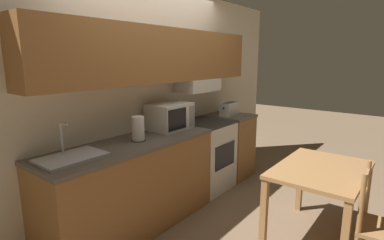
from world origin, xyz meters
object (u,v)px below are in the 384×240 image
Objects in this scene: toaster at (229,109)px; dining_table at (320,179)px; stove_range at (206,155)px; microwave at (170,116)px; chair_left_of_table at (380,229)px; paper_towel_roll at (138,129)px; sink_basin at (71,157)px.

toaster is 1.81m from dining_table.
stove_range is 0.88× the size of dining_table.
dining_table is at bearing -101.71° from stove_range.
microwave is at bearing 175.79° from toaster.
paper_towel_roll is at bearing 102.28° from chair_left_of_table.
stove_range is 1.00× the size of chair_left_of_table.
stove_range reaches higher than dining_table.
dining_table is 1.13× the size of chair_left_of_table.
chair_left_of_table is at bearing -74.44° from paper_towel_roll.
chair_left_of_table is (-0.28, -0.53, -0.18)m from dining_table.
paper_towel_roll is at bearing -179.49° from stove_range.
sink_basin is at bearing 118.69° from chair_left_of_table.
paper_towel_roll is (0.72, -0.01, 0.10)m from sink_basin.
chair_left_of_table is (0.57, -2.06, -0.59)m from paper_towel_roll.
toaster is at bearing 57.02° from chair_left_of_table.
stove_range is 1.31m from paper_towel_roll.
chair_left_of_table is (0.01, -2.15, -0.62)m from microwave.
sink_basin reaches higher than stove_range.
toaster is at bearing -0.79° from stove_range.
toaster reaches higher than stove_range.
microwave is at bearing 100.21° from dining_table.
paper_towel_roll is at bearing 119.28° from dining_table.
chair_left_of_table reaches higher than dining_table.
stove_range is 2.85× the size of toaster.
stove_range is 2.15m from chair_left_of_table.
microwave reaches higher than dining_table.
microwave is 1.29m from sink_basin.
toaster is at bearing -4.21° from microwave.
microwave is 1.19m from toaster.
sink_basin is 0.56× the size of chair_left_of_table.
sink_basin is at bearing 135.68° from dining_table.
chair_left_of_table is at bearing -106.24° from stove_range.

